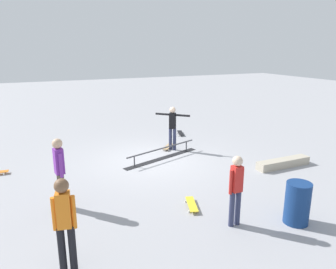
{
  "coord_description": "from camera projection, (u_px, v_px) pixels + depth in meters",
  "views": [
    {
      "loc": [
        3.81,
        9.8,
        3.78
      ],
      "look_at": [
        -0.38,
        0.43,
        1.0
      ],
      "focal_mm": 34.38,
      "sensor_mm": 36.0,
      "label": 1
    }
  ],
  "objects": [
    {
      "name": "ground_plane",
      "position": [
        153.0,
        161.0,
        11.13
      ],
      "size": [
        60.0,
        60.0,
        0.0
      ],
      "primitive_type": "plane",
      "color": "#9E9EA3"
    },
    {
      "name": "grind_rail",
      "position": [
        162.0,
        154.0,
        11.3
      ],
      "size": [
        3.13,
        1.27,
        0.4
      ],
      "rotation": [
        0.0,
        0.0,
        0.33
      ],
      "color": "black",
      "rests_on": "ground_plane"
    },
    {
      "name": "skate_ledge",
      "position": [
        283.0,
        163.0,
        10.52
      ],
      "size": [
        1.97,
        0.38,
        0.26
      ],
      "primitive_type": "cube",
      "rotation": [
        0.0,
        0.0,
        0.01
      ],
      "color": "#B2A893",
      "rests_on": "ground_plane"
    },
    {
      "name": "skater_main",
      "position": [
        173.0,
        125.0,
        12.07
      ],
      "size": [
        1.03,
        0.98,
        1.66
      ],
      "rotation": [
        0.0,
        0.0,
        5.53
      ],
      "color": "#2D3351",
      "rests_on": "ground_plane"
    },
    {
      "name": "skateboard_main",
      "position": [
        168.0,
        147.0,
        12.46
      ],
      "size": [
        0.68,
        0.74,
        0.09
      ],
      "rotation": [
        0.0,
        0.0,
        4.0
      ],
      "color": "tan",
      "rests_on": "ground_plane"
    },
    {
      "name": "bystander_orange_shirt",
      "position": [
        65.0,
        221.0,
        5.36
      ],
      "size": [
        0.4,
        0.25,
        1.75
      ],
      "rotation": [
        0.0,
        0.0,
        6.07
      ],
      "color": "black",
      "rests_on": "ground_plane"
    },
    {
      "name": "bystander_purple_shirt",
      "position": [
        60.0,
        169.0,
        7.63
      ],
      "size": [
        0.24,
        0.4,
        1.75
      ],
      "rotation": [
        0.0,
        0.0,
        1.73
      ],
      "color": "brown",
      "rests_on": "ground_plane"
    },
    {
      "name": "bystander_red_shirt",
      "position": [
        236.0,
        187.0,
        6.86
      ],
      "size": [
        0.36,
        0.22,
        1.6
      ],
      "rotation": [
        0.0,
        0.0,
        0.02
      ],
      "color": "#2D3351",
      "rests_on": "ground_plane"
    },
    {
      "name": "loose_skateboard_black",
      "position": [
        180.0,
        133.0,
        14.46
      ],
      "size": [
        0.44,
        0.82,
        0.09
      ],
      "rotation": [
        0.0,
        0.0,
        4.39
      ],
      "color": "black",
      "rests_on": "ground_plane"
    },
    {
      "name": "loose_skateboard_yellow",
      "position": [
        192.0,
        204.0,
        7.88
      ],
      "size": [
        0.44,
        0.82,
        0.09
      ],
      "rotation": [
        0.0,
        0.0,
        1.25
      ],
      "color": "yellow",
      "rests_on": "ground_plane"
    },
    {
      "name": "trash_bin",
      "position": [
        297.0,
        203.0,
        7.07
      ],
      "size": [
        0.54,
        0.54,
        0.95
      ],
      "primitive_type": "cylinder",
      "color": "navy",
      "rests_on": "ground_plane"
    }
  ]
}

